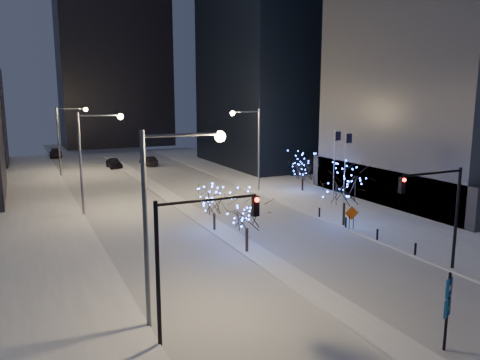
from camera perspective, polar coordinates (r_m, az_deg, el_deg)
ground at (r=27.63m, az=11.38°, el=-14.77°), size 160.00×160.00×0.00m
road at (r=58.12m, az=-9.70°, el=-1.36°), size 20.00×130.00×0.02m
median at (r=53.41m, az=-8.23°, el=-2.28°), size 2.00×80.00×0.15m
east_sidewalk at (r=51.38m, az=11.47°, el=-2.89°), size 10.00×90.00×0.15m
west_sidewalk at (r=41.51m, az=-22.80°, el=-6.67°), size 8.00×90.00×0.15m
plinth at (r=62.90m, az=26.65°, el=0.41°), size 30.00×24.00×4.00m
horizon_block at (r=114.25m, az=-15.16°, el=14.67°), size 24.00×14.00×42.00m
street_lamp_w_near at (r=23.33m, az=-9.03°, el=-2.50°), size 4.40×0.56×10.00m
street_lamp_w_mid at (r=47.56m, az=-17.68°, el=3.64°), size 4.40×0.56×10.00m
street_lamp_w_far at (r=72.32m, az=-20.48°, el=5.60°), size 4.40×0.56×10.00m
street_lamp_east at (r=56.18m, az=1.49°, el=5.03°), size 3.90×0.56×10.00m
traffic_signal_west at (r=22.09m, az=-6.15°, el=-7.84°), size 5.26×0.43×7.00m
traffic_signal_east at (r=32.70m, az=23.28°, el=-2.65°), size 5.26×0.43×7.00m
flagpoles at (r=47.38m, az=12.08°, el=1.80°), size 1.35×2.60×8.00m
bollards at (r=40.78m, az=14.52°, el=-5.71°), size 0.16×12.16×0.90m
car_near at (r=78.36m, az=-15.11°, el=2.03°), size 2.12×4.91×1.65m
car_mid at (r=79.63m, az=-11.10°, el=2.28°), size 2.10×4.84×1.55m
car_far at (r=95.07m, az=-21.55°, el=3.04°), size 2.48×5.46×1.55m
holiday_tree_median_near at (r=34.37m, az=0.85°, el=-3.76°), size 3.98×3.98×4.72m
holiday_tree_median_far at (r=40.11m, az=-3.17°, el=-2.52°), size 3.71×3.71×3.96m
holiday_tree_plaza_near at (r=42.29m, az=12.68°, el=-0.70°), size 5.13×5.13×5.45m
holiday_tree_plaza_far at (r=57.13m, az=7.68°, el=1.63°), size 5.26×5.26×4.74m
wayfinding_sign at (r=23.86m, az=24.00°, el=-13.56°), size 0.65×0.34×3.78m
construction_sign at (r=41.67m, az=13.45°, el=-4.20°), size 1.21×0.39×2.05m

